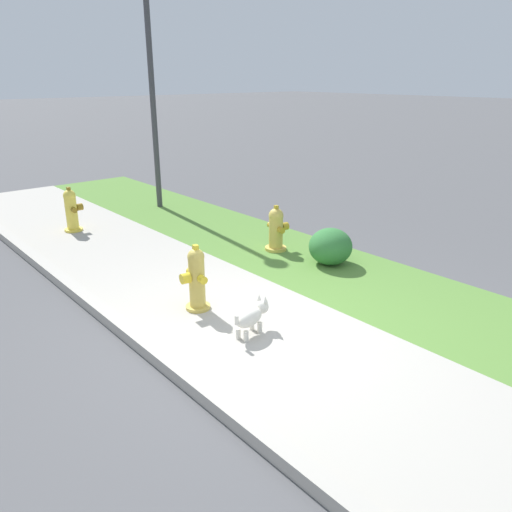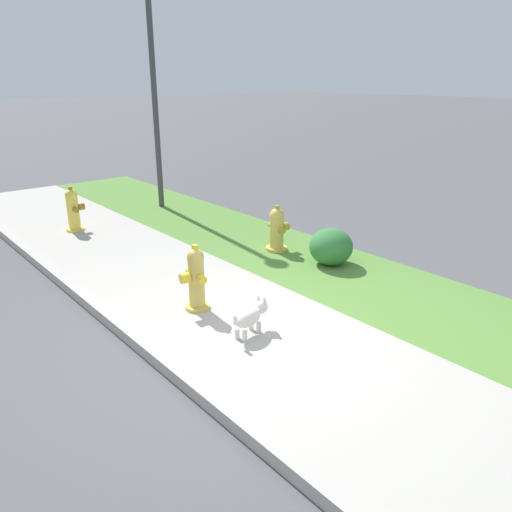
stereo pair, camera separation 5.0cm
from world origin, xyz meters
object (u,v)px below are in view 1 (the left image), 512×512
Objects in this scene: small_white_dog at (252,316)px; fire_hydrant_by_grass_verge at (196,279)px; street_lamp at (149,45)px; fire_hydrant_mid_block at (276,229)px; fire_hydrant_across_street at (72,210)px; shrub_bush_mid_verge at (330,246)px.

fire_hydrant_by_grass_verge is at bearing 82.92° from small_white_dog.
street_lamp reaches higher than small_white_dog.
fire_hydrant_across_street reaches higher than fire_hydrant_mid_block.
street_lamp is at bearing -178.20° from shrub_bush_mid_verge.
small_white_dog is 2.37m from shrub_bush_mid_verge.
fire_hydrant_by_grass_verge is 1.27× the size of shrub_bush_mid_verge.
fire_hydrant_by_grass_verge is 5.70m from street_lamp.
fire_hydrant_by_grass_verge reaches higher than shrub_bush_mid_verge.
fire_hydrant_mid_block is 0.91× the size of fire_hydrant_across_street.
fire_hydrant_across_street is at bearing 76.58° from small_white_dog.
street_lamp is at bearing 106.32° from fire_hydrant_across_street.
fire_hydrant_by_grass_verge is 0.17× the size of street_lamp.
shrub_bush_mid_verge is at bearing 8.26° from small_white_dog.
fire_hydrant_by_grass_verge is 2.30m from shrub_bush_mid_verge.
small_white_dog is at bearing -167.20° from fire_hydrant_by_grass_verge.
small_white_dog is 0.84× the size of shrub_bush_mid_verge.
fire_hydrant_mid_block is 2.73m from small_white_dog.
fire_hydrant_by_grass_verge is at bearing -54.21° from fire_hydrant_mid_block.
fire_hydrant_by_grass_verge is at bearing -25.41° from street_lamp.
shrub_bush_mid_verge is at bearing 29.82° from fire_hydrant_across_street.
fire_hydrant_mid_block is 0.90× the size of fire_hydrant_by_grass_verge.
fire_hydrant_by_grass_verge is 0.89m from small_white_dog.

